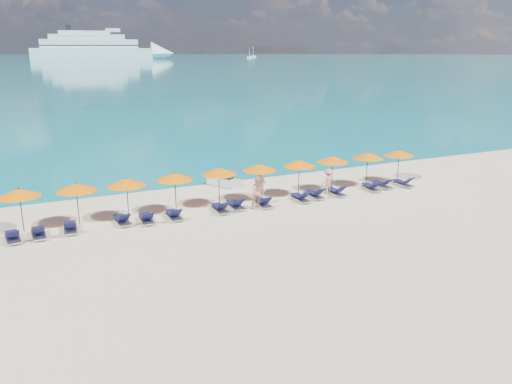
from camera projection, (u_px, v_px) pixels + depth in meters
name	position (u px, v px, depth m)	size (l,w,h in m)	color
ground	(281.00, 229.00, 25.64)	(1400.00, 1400.00, 0.00)	beige
sea	(27.00, 57.00, 601.11)	(1600.00, 1300.00, 0.01)	#1FA9B2
cruise_ship	(105.00, 49.00, 491.46)	(137.58, 39.96, 37.84)	white
sailboat_near	(249.00, 57.00, 562.32)	(5.91, 1.97, 10.84)	white
sailboat_far	(253.00, 56.00, 619.69)	(6.69, 2.23, 12.26)	white
jetski	(224.00, 181.00, 33.62)	(1.92, 2.42, 0.82)	silver
beachgoer_a	(262.00, 185.00, 30.32)	(0.69, 0.46, 1.91)	tan
beachgoer_b	(258.00, 192.00, 28.81)	(0.91, 0.52, 1.87)	tan
beachgoer_c	(328.00, 181.00, 31.66)	(1.06, 0.49, 1.65)	tan
umbrella_0	(19.00, 193.00, 24.83)	(2.10, 2.10, 2.28)	black
umbrella_1	(76.00, 187.00, 25.82)	(2.10, 2.10, 2.28)	black
umbrella_2	(126.00, 182.00, 26.80)	(2.10, 2.10, 2.28)	black
umbrella_3	(175.00, 177.00, 27.98)	(2.10, 2.10, 2.28)	black
umbrella_4	(219.00, 171.00, 29.24)	(2.10, 2.10, 2.28)	black
umbrella_5	(259.00, 167.00, 30.18)	(2.10, 2.10, 2.28)	black
umbrella_6	(299.00, 163.00, 31.27)	(2.10, 2.10, 2.28)	black
umbrella_7	(333.00, 159.00, 32.44)	(2.10, 2.10, 2.28)	black
umbrella_8	(368.00, 155.00, 33.56)	(2.10, 2.10, 2.28)	black
umbrella_9	(399.00, 153.00, 34.40)	(2.10, 2.10, 2.28)	black
lounger_0	(13.00, 237.00, 23.94)	(0.79, 1.75, 0.66)	silver
lounger_1	(38.00, 233.00, 24.43)	(0.69, 1.73, 0.66)	silver
lounger_2	(70.00, 227.00, 25.17)	(0.71, 1.73, 0.66)	silver
lounger_3	(122.00, 220.00, 26.31)	(0.79, 1.75, 0.66)	silver
lounger_4	(147.00, 218.00, 26.54)	(0.67, 1.72, 0.66)	silver
lounger_5	(174.00, 215.00, 27.12)	(0.64, 1.71, 0.66)	silver
lounger_6	(220.00, 208.00, 28.25)	(0.64, 1.71, 0.66)	silver
lounger_7	(235.00, 205.00, 28.88)	(0.64, 1.71, 0.66)	silver
lounger_8	(263.00, 203.00, 29.25)	(0.71, 1.73, 0.66)	silver
lounger_9	(300.00, 197.00, 30.28)	(0.64, 1.71, 0.66)	silver
lounger_10	(315.00, 194.00, 30.94)	(0.65, 1.71, 0.66)	silver
lounger_11	(336.00, 192.00, 31.50)	(0.65, 1.71, 0.66)	silver
lounger_12	(371.00, 187.00, 32.57)	(0.76, 1.75, 0.66)	silver
lounger_13	(382.00, 184.00, 33.21)	(0.70, 1.73, 0.66)	silver
lounger_14	(403.00, 183.00, 33.58)	(0.73, 1.74, 0.66)	silver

